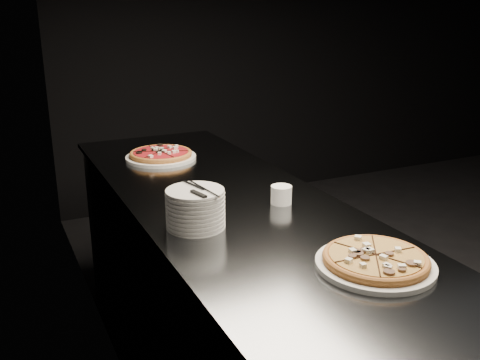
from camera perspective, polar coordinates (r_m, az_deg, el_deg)
name	(u,v)px	position (r m, az deg, el deg)	size (l,w,h in m)	color
wall_left	(130,78)	(1.71, -11.61, 10.56)	(0.02, 5.00, 2.80)	black
wall_back	(332,32)	(5.07, 9.84, 15.27)	(5.00, 0.02, 2.80)	black
counter	(239,316)	(2.16, -0.14, -14.26)	(0.74, 2.44, 0.92)	slate
pizza_mushroom	(375,260)	(1.54, 14.25, -8.32)	(0.33, 0.33, 0.04)	silver
pizza_tomato	(161,155)	(2.58, -8.43, 2.67)	(0.38, 0.38, 0.04)	silver
plate_stack	(195,208)	(1.75, -4.78, -3.04)	(0.19, 0.19, 0.13)	silver
cutlery	(199,190)	(1.72, -4.42, -1.07)	(0.06, 0.21, 0.01)	silver
ramekin	(281,194)	(1.97, 4.42, -1.52)	(0.08, 0.08, 0.07)	white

